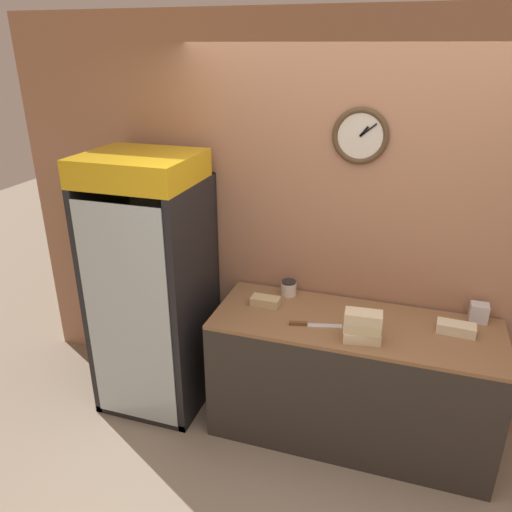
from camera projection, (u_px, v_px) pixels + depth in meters
The scene contains 11 objects.
wall_back at pixel (369, 231), 3.29m from camera, with size 5.20×0.09×2.70m.
prep_counter at pixel (350, 379), 3.31m from camera, with size 1.80×0.67×0.87m.
beverage_cooler at pixel (155, 271), 3.50m from camera, with size 0.72×0.71×1.86m.
sandwich_stack_bottom at pixel (362, 336), 2.94m from camera, with size 0.23×0.15×0.06m.
sandwich_stack_middle at pixel (363, 327), 2.91m from camera, with size 0.22×0.13×0.06m.
sandwich_stack_top at pixel (363, 317), 2.89m from camera, with size 0.22×0.13×0.06m.
sandwich_flat_left at pixel (265, 301), 3.34m from camera, with size 0.19×0.10×0.06m.
sandwich_flat_right at pixel (456, 328), 3.02m from camera, with size 0.23×0.12×0.06m.
chefs_knife at pixel (308, 324), 3.11m from camera, with size 0.33×0.11×0.02m.
condiment_jar at pixel (289, 288), 3.47m from camera, with size 0.11×0.11×0.11m.
napkin_dispenser at pixel (479, 313), 3.14m from camera, with size 0.11×0.09×0.12m.
Camera 1 is at (0.24, -1.90, 2.49)m, focal length 35.00 mm.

